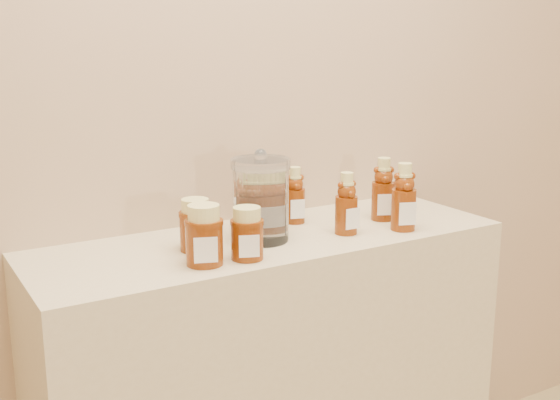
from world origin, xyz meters
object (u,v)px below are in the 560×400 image
bear_bottle_back_left (257,195)px  honey_jar_left (204,235)px  display_table (271,400)px  glass_canister (261,196)px  bear_bottle_front_left (347,199)px

bear_bottle_back_left → honey_jar_left: size_ratio=1.33×
display_table → honey_jar_left: 0.58m
display_table → glass_canister: 0.56m
bear_bottle_front_left → bear_bottle_back_left: bearing=138.5°
bear_bottle_back_left → glass_canister: bearing=-101.0°
bear_bottle_front_left → glass_canister: bearing=166.3°
display_table → glass_canister: (-0.03, -0.01, 0.56)m
honey_jar_left → glass_canister: (0.20, 0.10, 0.04)m
bear_bottle_back_left → bear_bottle_front_left: 0.23m
display_table → honey_jar_left: size_ratio=8.91×
bear_bottle_front_left → honey_jar_left: bearing=-173.0°
bear_bottle_back_left → honey_jar_left: bearing=-128.0°
bear_bottle_back_left → bear_bottle_front_left: bearing=-30.7°
display_table → honey_jar_left: bearing=-154.6°
display_table → glass_canister: size_ratio=5.45×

